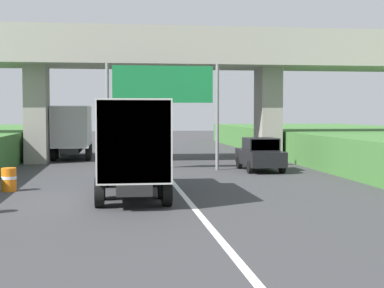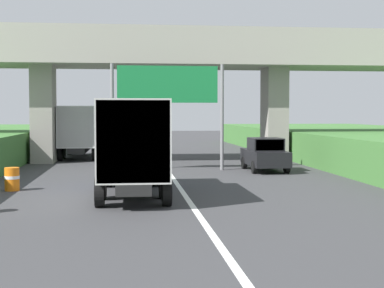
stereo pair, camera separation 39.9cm
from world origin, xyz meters
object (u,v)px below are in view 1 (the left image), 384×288
Objects in this scene: car_black at (260,154)px; construction_barrel_4 at (9,179)px; truck_blue at (131,143)px; overhead_highway_sign at (163,92)px; truck_white at (73,129)px.

car_black is 13.17m from construction_barrel_4.
car_black is (6.87, 8.47, -1.08)m from truck_blue.
truck_blue is at bearing -23.87° from construction_barrel_4.
overhead_highway_sign reaches higher than truck_white.
truck_blue is at bearing -129.05° from car_black.
overhead_highway_sign reaches higher than car_black.
car_black is at bearing 50.95° from truck_blue.
construction_barrel_4 is at bearing -132.27° from overhead_highway_sign.
truck_blue is (-1.89, -9.21, -2.17)m from overhead_highway_sign.
truck_white and truck_blue have the same top height.
overhead_highway_sign is 10.89m from truck_white.
construction_barrel_4 is at bearing -150.79° from car_black.
overhead_highway_sign is 10.35m from construction_barrel_4.
overhead_highway_sign reaches higher than truck_blue.
truck_white is 18.81m from truck_blue.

